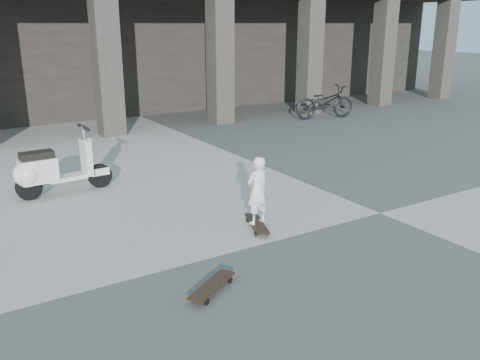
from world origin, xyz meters
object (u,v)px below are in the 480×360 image
longboard (257,224)px  child (257,191)px  skateboard_spare (212,286)px  bicycle (325,102)px  scooter (47,170)px

longboard → child: (0.00, 0.00, 0.54)m
longboard → skateboard_spare: bearing=151.4°
skateboard_spare → child: size_ratio=0.75×
skateboard_spare → bicycle: (8.73, 8.10, 0.47)m
skateboard_spare → child: (1.54, 1.35, 0.54)m
child → skateboard_spare: bearing=31.7°
scooter → bicycle: 10.19m
scooter → bicycle: scooter is taller
child → bicycle: (7.19, 6.75, -0.07)m
longboard → child: child is taller
skateboard_spare → bicycle: 11.92m
longboard → skateboard_spare: size_ratio=1.12×
longboard → child: 0.54m
child → bicycle: 9.86m
child → scooter: (-2.39, 3.28, -0.12)m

